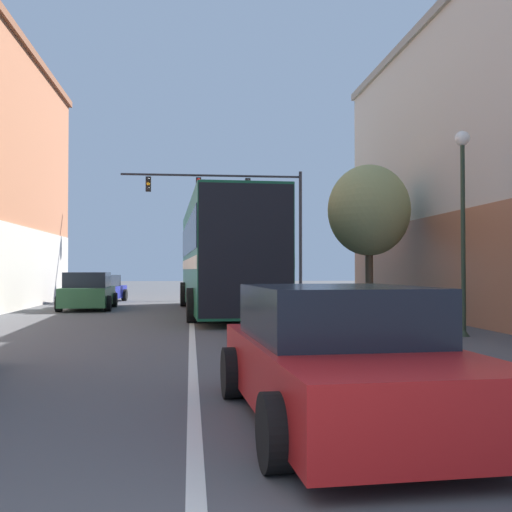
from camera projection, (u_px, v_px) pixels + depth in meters
The scene contains 8 objects.
lane_center_line at pixel (192, 318), 18.81m from camera, with size 0.14×46.83×0.01m.
bus at pixel (223, 253), 21.31m from camera, with size 3.20×12.57×3.80m.
hatchback_foreground at pixel (340, 357), 6.03m from camera, with size 2.28×4.34×1.35m.
parked_car_left_near at pixel (88, 292), 22.97m from camera, with size 2.06×4.07×1.43m.
parked_car_left_far at pixel (100, 289), 28.04m from camera, with size 2.21×4.28×1.28m.
traffic_signal_gantry at pixel (242, 202), 32.54m from camera, with size 9.82×0.36×6.93m.
street_lamp at pixel (463, 210), 13.73m from camera, with size 0.34×0.34×4.73m.
street_tree_near at pixel (369, 211), 19.59m from camera, with size 2.71×2.44×4.97m.
Camera 1 is at (-0.04, -1.54, 1.52)m, focal length 42.00 mm.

